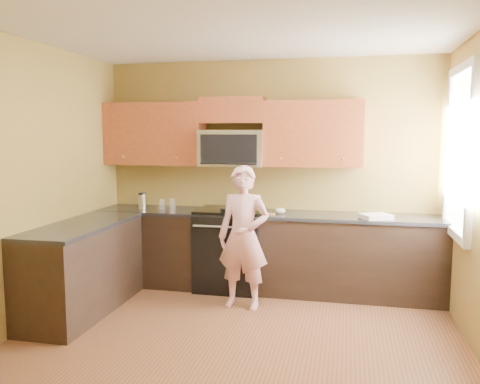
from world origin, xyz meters
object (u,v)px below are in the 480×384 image
(microwave, at_px, (233,166))
(butter_tub, at_px, (259,212))
(stove, at_px, (230,249))
(woman, at_px, (244,237))
(travel_mug, at_px, (143,209))
(frying_pan, at_px, (231,213))

(microwave, relative_size, butter_tub, 5.64)
(stove, relative_size, woman, 0.63)
(microwave, xyz_separation_m, travel_mug, (-1.09, -0.15, -0.53))
(microwave, bearing_deg, frying_pan, -80.30)
(travel_mug, bearing_deg, frying_pan, -11.41)
(microwave, relative_size, travel_mug, 3.87)
(woman, height_order, travel_mug, woman)
(butter_tub, bearing_deg, travel_mug, -177.53)
(butter_tub, height_order, travel_mug, travel_mug)
(travel_mug, bearing_deg, woman, -22.34)
(stove, bearing_deg, frying_pan, -75.71)
(microwave, distance_m, frying_pan, 0.63)
(microwave, height_order, frying_pan, microwave)
(stove, xyz_separation_m, travel_mug, (-1.09, -0.02, 0.45))
(stove, relative_size, travel_mug, 4.84)
(woman, distance_m, travel_mug, 1.50)
(microwave, distance_m, woman, 1.04)
(butter_tub, bearing_deg, frying_pan, -132.94)
(woman, bearing_deg, stove, 122.22)
(stove, distance_m, travel_mug, 1.18)
(woman, xyz_separation_m, butter_tub, (0.06, 0.63, 0.17))
(microwave, xyz_separation_m, butter_tub, (0.34, -0.08, -0.53))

